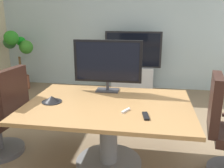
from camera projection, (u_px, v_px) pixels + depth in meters
name	position (u px, v px, depth m)	size (l,w,h in m)	color
ground_plane	(114.00, 161.00, 2.89)	(7.25, 7.25, 0.00)	#7A664C
wall_back_glass_partition	(135.00, 24.00, 5.41)	(6.25, 0.10, 2.89)	#9EB2B7
conference_table	(108.00, 119.00, 2.70)	(1.78, 1.25, 0.73)	olive
office_chair_left	(4.00, 120.00, 2.91)	(0.62, 0.60, 1.09)	#4C4C51
tv_monitor	(108.00, 63.00, 2.99)	(0.84, 0.18, 0.64)	#333338
wall_display_unit	(133.00, 72.00, 5.36)	(1.20, 0.36, 1.31)	#B7BABC
potted_plant	(18.00, 54.00, 5.41)	(0.70, 0.55, 1.33)	brown
conference_phone	(52.00, 99.00, 2.69)	(0.22, 0.22, 0.07)	black
remote_control	(146.00, 116.00, 2.31)	(0.05, 0.17, 0.02)	black
whiteboard_marker	(126.00, 111.00, 2.43)	(0.13, 0.02, 0.02)	silver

